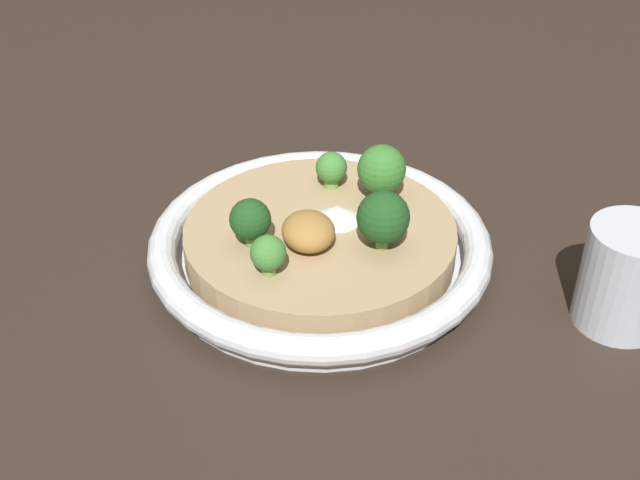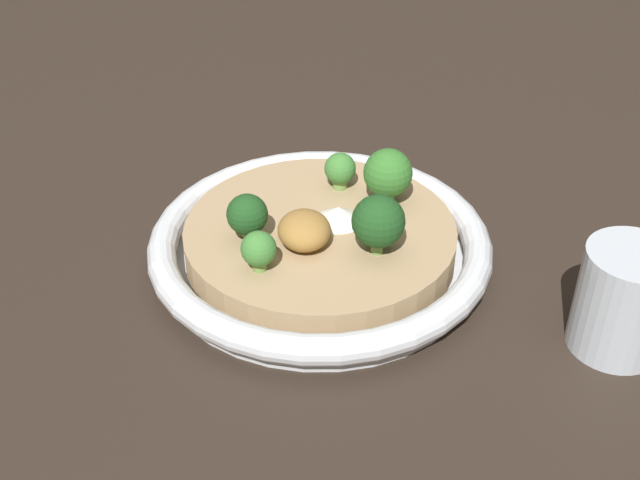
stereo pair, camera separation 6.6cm
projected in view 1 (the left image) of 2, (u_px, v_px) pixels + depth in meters
The scene contains 10 objects.
ground_plane at pixel (320, 263), 0.67m from camera, with size 6.00×6.00×0.00m, color #2D231C.
risotto_bowl at pixel (320, 244), 0.66m from camera, with size 0.28×0.28×0.04m.
cheese_sprinkle at pixel (337, 213), 0.66m from camera, with size 0.04×0.04×0.01m.
crispy_onion_garnish at pixel (308, 231), 0.62m from camera, with size 0.05×0.04×0.03m.
broccoli_back_left at pixel (268, 254), 0.59m from camera, with size 0.03×0.03×0.03m.
broccoli_front_right at pixel (331, 169), 0.69m from camera, with size 0.03×0.03×0.03m.
broccoli_front at pixel (382, 170), 0.67m from camera, with size 0.04×0.04×0.05m.
broccoli_front_left at pixel (383, 218), 0.61m from camera, with size 0.04×0.04×0.05m.
broccoli_back at pixel (250, 220), 0.62m from camera, with size 0.03×0.03×0.04m.
drinking_glass at pixel (626, 277), 0.59m from camera, with size 0.07×0.07×0.08m.
Camera 1 is at (-0.52, 0.12, 0.41)m, focal length 45.00 mm.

